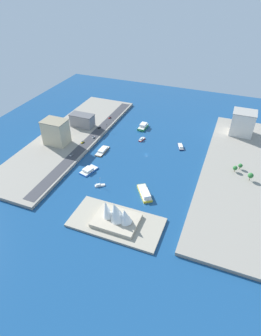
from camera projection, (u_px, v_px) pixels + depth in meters
name	position (u px, v px, depth m)	size (l,w,h in m)	color
ground_plane	(146.00, 154.00, 315.06)	(440.00, 440.00, 0.00)	navy
quay_west	(238.00, 173.00, 284.91)	(70.00, 240.00, 3.26)	gray
quay_east	(70.00, 137.00, 343.30)	(70.00, 240.00, 3.26)	gray
peninsula_point	(116.00, 222.00, 230.96)	(76.05, 37.59, 2.00)	#A89E89
road_strip	(90.00, 140.00, 334.34)	(12.38, 228.00, 0.15)	#38383D
patrol_launch_navy	(181.00, 146.00, 326.41)	(10.10, 15.84, 3.18)	#1E284C
tugboat_red	(142.00, 139.00, 339.97)	(5.69, 11.57, 3.37)	red
catamaran_blue	(89.00, 170.00, 288.56)	(14.38, 21.04, 3.93)	blue
sailboat_small_white	(100.00, 185.00, 269.79)	(9.78, 8.00, 10.10)	white
ferry_green_doubledeck	(143.00, 126.00, 363.77)	(9.30, 20.74, 6.26)	#2D8C4C
barge_flat_brown	(102.00, 151.00, 319.36)	(8.21, 23.66, 3.02)	brown
ferry_yellow_fast	(145.00, 193.00, 258.46)	(20.80, 24.96, 5.67)	yellow
office_block_beige	(56.00, 132.00, 320.57)	(27.09, 20.48, 28.72)	#C6B793
warehouse_low_gray	(82.00, 120.00, 358.95)	(30.27, 15.07, 15.86)	gray
hotel_broad_white	(243.00, 123.00, 338.24)	(27.09, 23.17, 29.20)	silver
pickup_red	(110.00, 117.00, 381.24)	(1.92, 5.08, 1.58)	black
taxi_yellow_cab	(83.00, 142.00, 328.66)	(2.04, 4.80, 1.51)	black
sedan_silver	(71.00, 155.00, 306.57)	(2.05, 4.55, 1.62)	black
van_white	(93.00, 137.00, 337.87)	(2.12, 4.39, 1.59)	black
suv_black	(99.00, 127.00, 358.12)	(1.99, 4.76, 1.51)	black
traffic_light_waterfront	(107.00, 126.00, 354.56)	(0.36, 0.36, 6.50)	black
opera_landmark	(116.00, 215.00, 226.05)	(36.44, 26.73, 20.40)	#BCAD93
park_tree_cluster	(243.00, 171.00, 276.34)	(19.66, 20.60, 8.36)	brown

